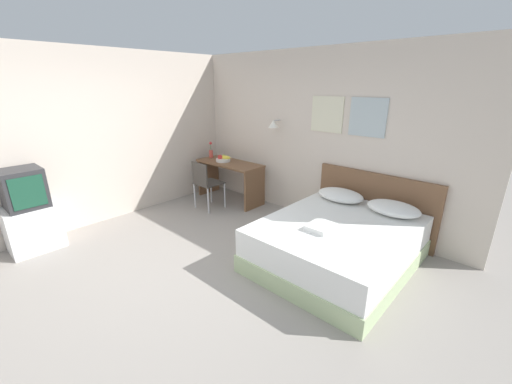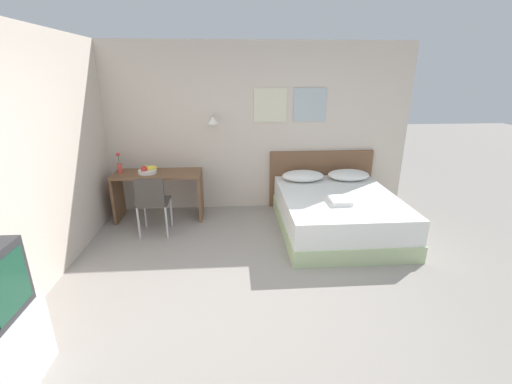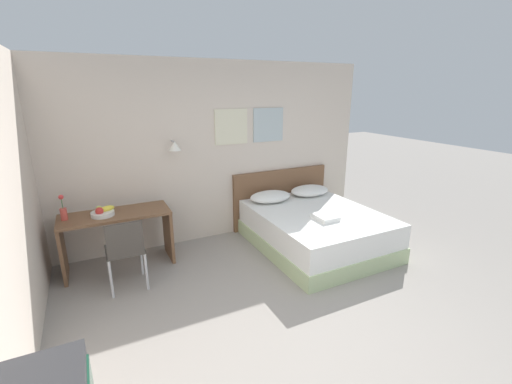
{
  "view_description": "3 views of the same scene",
  "coord_description": "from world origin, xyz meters",
  "views": [
    {
      "loc": [
        2.8,
        -1.59,
        2.15
      ],
      "look_at": [
        0.03,
        1.44,
        0.71
      ],
      "focal_mm": 22.0,
      "sensor_mm": 36.0,
      "label": 1
    },
    {
      "loc": [
        -0.27,
        -2.83,
        2.19
      ],
      "look_at": [
        0.04,
        1.44,
        0.69
      ],
      "focal_mm": 24.0,
      "sensor_mm": 36.0,
      "label": 2
    },
    {
      "loc": [
        -1.62,
        -2.13,
        2.25
      ],
      "look_at": [
        0.13,
        1.39,
        1.06
      ],
      "focal_mm": 24.0,
      "sensor_mm": 36.0,
      "label": 3
    }
  ],
  "objects": [
    {
      "name": "pillow_right",
      "position": [
        1.59,
        2.33,
        0.63
      ],
      "size": [
        0.66,
        0.46,
        0.16
      ],
      "color": "white",
      "rests_on": "bed"
    },
    {
      "name": "desk",
      "position": [
        -1.41,
        2.28,
        0.53
      ],
      "size": [
        1.32,
        0.55,
        0.74
      ],
      "color": "brown",
      "rests_on": "ground_plane"
    },
    {
      "name": "bed",
      "position": [
        1.22,
        1.62,
        0.27
      ],
      "size": [
        1.62,
        1.98,
        0.55
      ],
      "color": "#B2C693",
      "rests_on": "ground_plane"
    },
    {
      "name": "ground_plane",
      "position": [
        0.0,
        0.0,
        0.0
      ],
      "size": [
        24.0,
        24.0,
        0.0
      ],
      "primitive_type": "plane",
      "color": "gray"
    },
    {
      "name": "folded_towel_near_foot",
      "position": [
        1.15,
        1.32,
        0.58
      ],
      "size": [
        0.27,
        0.32,
        0.06
      ],
      "color": "white",
      "rests_on": "bed"
    },
    {
      "name": "wall_back",
      "position": [
        0.01,
        2.7,
        1.33
      ],
      "size": [
        5.27,
        0.31,
        2.65
      ],
      "color": "beige",
      "rests_on": "ground_plane"
    },
    {
      "name": "desk_chair",
      "position": [
        -1.38,
        1.66,
        0.52
      ],
      "size": [
        0.42,
        0.42,
        0.86
      ],
      "color": "#3D3833",
      "rests_on": "ground_plane"
    },
    {
      "name": "pillow_left",
      "position": [
        0.85,
        2.33,
        0.63
      ],
      "size": [
        0.66,
        0.46,
        0.16
      ],
      "color": "white",
      "rests_on": "bed"
    },
    {
      "name": "flower_vase",
      "position": [
        -1.97,
        2.31,
        0.85
      ],
      "size": [
        0.08,
        0.08,
        0.31
      ],
      "color": "#D14C42",
      "rests_on": "desk"
    },
    {
      "name": "headboard",
      "position": [
        1.22,
        2.64,
        0.48
      ],
      "size": [
        1.74,
        0.06,
        0.96
      ],
      "color": "brown",
      "rests_on": "ground_plane"
    },
    {
      "name": "fruit_bowl",
      "position": [
        -1.55,
        2.25,
        0.79
      ],
      "size": [
        0.29,
        0.27,
        0.13
      ],
      "color": "silver",
      "rests_on": "desk"
    }
  ]
}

